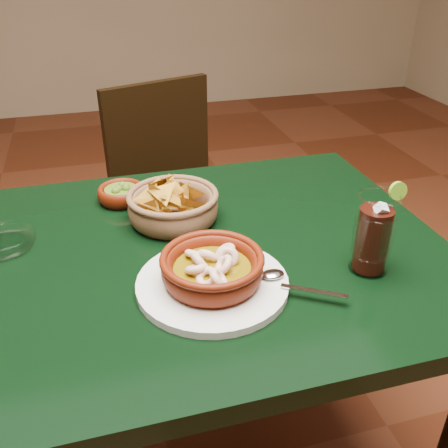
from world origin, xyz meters
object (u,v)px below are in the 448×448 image
object	(u,v)px
shrimp_plate	(212,272)
cola_drink	(373,234)
dining_table	(158,294)
dining_chair	(178,203)
chip_basket	(173,205)

from	to	relation	value
shrimp_plate	cola_drink	world-z (taller)	cola_drink
dining_table	cola_drink	bearing A→B (deg)	-22.42
dining_table	shrimp_plate	bearing A→B (deg)	-57.56
dining_table	dining_chair	distance (m)	0.74
dining_chair	chip_basket	world-z (taller)	dining_chair
dining_chair	cola_drink	bearing A→B (deg)	-76.00
dining_chair	chip_basket	bearing A→B (deg)	-100.67
dining_table	cola_drink	size ratio (longest dim) A/B	6.70
dining_chair	chip_basket	size ratio (longest dim) A/B	3.79
shrimp_plate	chip_basket	bearing A→B (deg)	95.03
dining_table	shrimp_plate	world-z (taller)	shrimp_plate
shrimp_plate	chip_basket	distance (m)	0.26
chip_basket	shrimp_plate	bearing A→B (deg)	-84.97
cola_drink	dining_chair	bearing A→B (deg)	104.00
dining_table	dining_chair	bearing A→B (deg)	76.26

